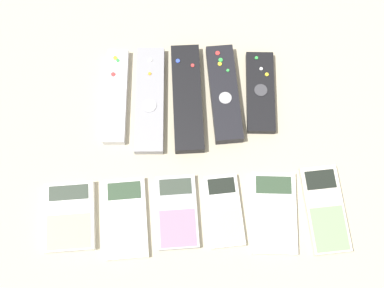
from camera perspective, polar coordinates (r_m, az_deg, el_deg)
ground_plane at (r=1.01m, az=0.06°, el=-1.88°), size 3.00×3.00×0.00m
remote_0 at (r=1.05m, az=-8.09°, el=5.09°), size 0.05×0.20×0.02m
remote_1 at (r=1.04m, az=-4.51°, el=4.74°), size 0.06×0.22×0.02m
remote_2 at (r=1.04m, az=-0.51°, el=4.93°), size 0.06×0.22×0.02m
remote_3 at (r=1.04m, az=3.45°, el=5.39°), size 0.06×0.20×0.03m
remote_4 at (r=1.06m, az=7.30°, el=5.50°), size 0.06×0.17×0.02m
calculator_0 at (r=1.00m, az=-12.91°, el=-7.55°), size 0.09×0.13×0.02m
calculator_1 at (r=0.98m, az=-7.07°, el=-7.86°), size 0.08×0.15×0.02m
calculator_2 at (r=0.98m, az=-1.61°, el=-7.26°), size 0.08×0.14×0.02m
calculator_3 at (r=0.98m, az=3.45°, el=-7.12°), size 0.07×0.14×0.02m
calculator_4 at (r=0.99m, az=8.72°, el=-7.26°), size 0.09×0.15×0.01m
calculator_5 at (r=1.01m, az=13.99°, el=-6.78°), size 0.08×0.16×0.02m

